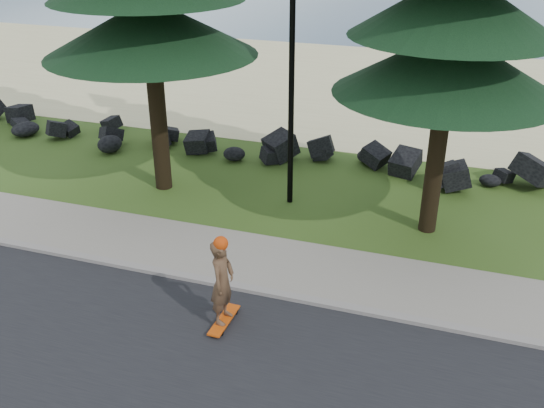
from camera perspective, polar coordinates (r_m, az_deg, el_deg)
name	(u,v)px	position (r m, az deg, el deg)	size (l,w,h in m)	color
ground	(247,265)	(12.99, -2.39, -5.74)	(160.00, 160.00, 0.00)	#365119
kerb	(231,286)	(12.27, -3.87, -7.68)	(160.00, 0.20, 0.10)	gray
sidewalk	(250,259)	(13.13, -2.09, -5.15)	(160.00, 2.00, 0.08)	gray
beach_sand	(368,87)	(26.00, 8.99, 10.84)	(160.00, 15.00, 0.01)	beige
seawall_boulders	(313,167)	(17.74, 3.91, 3.52)	(60.00, 2.40, 1.10)	black
lamp_post	(292,39)	(14.29, 1.91, 15.26)	(0.25, 0.14, 8.14)	black
skateboarder	(222,282)	(10.82, -4.69, -7.36)	(0.41, 0.99, 1.83)	#D0490C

